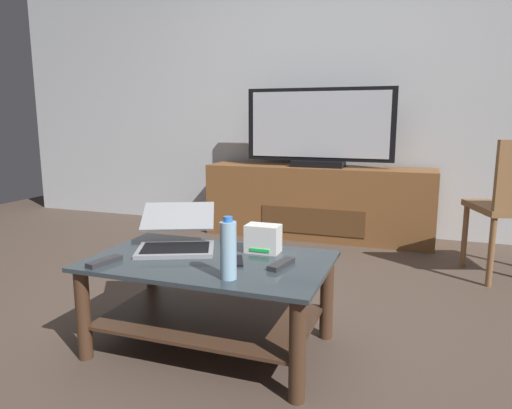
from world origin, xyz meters
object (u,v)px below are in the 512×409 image
at_px(television, 319,129).
at_px(soundbar_remote, 104,261).
at_px(router_box, 263,239).
at_px(cell_phone, 234,261).
at_px(water_bottle_near, 228,250).
at_px(media_cabinet, 318,202).
at_px(tv_remote, 281,264).
at_px(coffee_table, 210,288).
at_px(laptop, 177,235).

bearing_deg(television, soundbar_remote, -100.01).
distance_m(router_box, cell_phone, 0.20).
bearing_deg(water_bottle_near, media_cabinet, 93.81).
bearing_deg(tv_remote, coffee_table, -167.27).
distance_m(media_cabinet, television, 0.60).
height_order(router_box, soundbar_remote, router_box).
bearing_deg(water_bottle_near, tv_remote, 54.87).
xyz_separation_m(media_cabinet, router_box, (0.16, -1.90, 0.17)).
xyz_separation_m(laptop, tv_remote, (0.53, -0.11, -0.05)).
relative_size(media_cabinet, tv_remote, 11.68).
relative_size(television, router_box, 8.04).
bearing_deg(laptop, tv_remote, -11.26).
bearing_deg(laptop, router_box, 9.28).
bearing_deg(router_box, water_bottle_near, -91.29).
relative_size(laptop, soundbar_remote, 3.10).
xyz_separation_m(media_cabinet, cell_phone, (0.09, -2.08, 0.11)).
distance_m(router_box, water_bottle_near, 0.38).
xyz_separation_m(television, laptop, (-0.24, -1.94, -0.44)).
bearing_deg(media_cabinet, coffee_table, -90.57).
relative_size(cell_phone, soundbar_remote, 0.88).
distance_m(cell_phone, soundbar_remote, 0.53).
height_order(router_box, cell_phone, router_box).
relative_size(television, soundbar_remote, 7.54).
distance_m(water_bottle_near, tv_remote, 0.27).
bearing_deg(tv_remote, television, 110.36).
height_order(media_cabinet, cell_phone, media_cabinet).
bearing_deg(router_box, laptop, -170.72).
distance_m(television, cell_phone, 2.12).
bearing_deg(coffee_table, water_bottle_near, -49.47).
relative_size(water_bottle_near, tv_remote, 1.48).
distance_m(coffee_table, water_bottle_near, 0.36).
height_order(laptop, water_bottle_near, water_bottle_near).
distance_m(laptop, soundbar_remote, 0.36).
relative_size(coffee_table, tv_remote, 6.30).
height_order(cell_phone, soundbar_remote, soundbar_remote).
distance_m(laptop, cell_phone, 0.35).
bearing_deg(television, media_cabinet, 90.00).
bearing_deg(laptop, cell_phone, -19.07).
bearing_deg(cell_phone, soundbar_remote, 178.60).
height_order(coffee_table, water_bottle_near, water_bottle_near).
xyz_separation_m(router_box, cell_phone, (-0.07, -0.18, -0.06)).
distance_m(coffee_table, television, 2.15).
height_order(tv_remote, soundbar_remote, same).
xyz_separation_m(media_cabinet, tv_remote, (0.30, -2.07, 0.12)).
bearing_deg(television, router_box, -85.13).
height_order(laptop, tv_remote, laptop).
bearing_deg(soundbar_remote, laptop, 74.43).
bearing_deg(media_cabinet, television, -90.00).
bearing_deg(coffee_table, tv_remote, 0.58).
distance_m(media_cabinet, cell_phone, 2.09).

